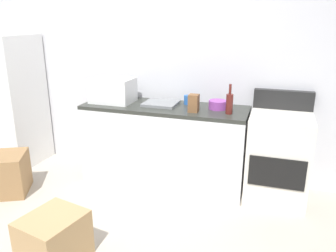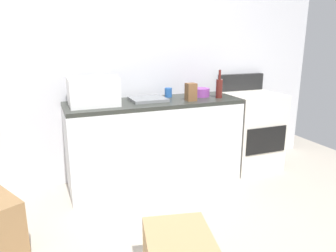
{
  "view_description": "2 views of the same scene",
  "coord_description": "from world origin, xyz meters",
  "px_view_note": "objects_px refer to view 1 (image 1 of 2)",
  "views": [
    {
      "loc": [
        1.44,
        -2.18,
        1.83
      ],
      "look_at": [
        0.56,
        0.52,
        0.9
      ],
      "focal_mm": 36.25,
      "sensor_mm": 36.0,
      "label": 1
    },
    {
      "loc": [
        -0.76,
        -1.91,
        1.53
      ],
      "look_at": [
        0.22,
        0.59,
        0.79
      ],
      "focal_mm": 34.55,
      "sensor_mm": 36.0,
      "label": 2
    }
  ],
  "objects_px": {
    "cardboard_box_small": "(54,239)",
    "coffee_mug": "(188,100)",
    "microwave": "(113,90)",
    "mixing_bowl": "(218,105)",
    "stove_oven": "(278,156)",
    "wine_bottle": "(229,103)",
    "knife_block": "(194,103)",
    "cardboard_box_large": "(6,174)",
    "refrigerator": "(9,101)"
  },
  "relations": [
    {
      "from": "knife_block",
      "to": "stove_oven",
      "type": "bearing_deg",
      "value": 9.13
    },
    {
      "from": "coffee_mug",
      "to": "knife_block",
      "type": "xyz_separation_m",
      "value": [
        0.14,
        -0.28,
        0.04
      ]
    },
    {
      "from": "mixing_bowl",
      "to": "cardboard_box_large",
      "type": "relative_size",
      "value": 0.44
    },
    {
      "from": "wine_bottle",
      "to": "knife_block",
      "type": "bearing_deg",
      "value": -173.76
    },
    {
      "from": "knife_block",
      "to": "cardboard_box_small",
      "type": "height_order",
      "value": "knife_block"
    },
    {
      "from": "microwave",
      "to": "refrigerator",
      "type": "bearing_deg",
      "value": -178.43
    },
    {
      "from": "coffee_mug",
      "to": "cardboard_box_large",
      "type": "xyz_separation_m",
      "value": [
        -1.75,
        -0.94,
        -0.73
      ]
    },
    {
      "from": "microwave",
      "to": "knife_block",
      "type": "height_order",
      "value": "microwave"
    },
    {
      "from": "stove_oven",
      "to": "coffee_mug",
      "type": "xyz_separation_m",
      "value": [
        -1.0,
        0.14,
        0.48
      ]
    },
    {
      "from": "cardboard_box_small",
      "to": "coffee_mug",
      "type": "bearing_deg",
      "value": 70.49
    },
    {
      "from": "wine_bottle",
      "to": "cardboard_box_large",
      "type": "xyz_separation_m",
      "value": [
        -2.25,
        -0.69,
        -0.79
      ]
    },
    {
      "from": "stove_oven",
      "to": "cardboard_box_small",
      "type": "distance_m",
      "value": 2.25
    },
    {
      "from": "knife_block",
      "to": "mixing_bowl",
      "type": "distance_m",
      "value": 0.29
    },
    {
      "from": "microwave",
      "to": "wine_bottle",
      "type": "bearing_deg",
      "value": -3.64
    },
    {
      "from": "stove_oven",
      "to": "cardboard_box_large",
      "type": "relative_size",
      "value": 2.52
    },
    {
      "from": "refrigerator",
      "to": "wine_bottle",
      "type": "relative_size",
      "value": 5.41
    },
    {
      "from": "microwave",
      "to": "cardboard_box_small",
      "type": "distance_m",
      "value": 1.77
    },
    {
      "from": "stove_oven",
      "to": "mixing_bowl",
      "type": "bearing_deg",
      "value": 175.52
    },
    {
      "from": "microwave",
      "to": "coffee_mug",
      "type": "height_order",
      "value": "microwave"
    },
    {
      "from": "coffee_mug",
      "to": "cardboard_box_small",
      "type": "distance_m",
      "value": 1.95
    },
    {
      "from": "wine_bottle",
      "to": "cardboard_box_small",
      "type": "xyz_separation_m",
      "value": [
        -1.09,
        -1.45,
        -0.82
      ]
    },
    {
      "from": "stove_oven",
      "to": "refrigerator",
      "type": "bearing_deg",
      "value": -179.03
    },
    {
      "from": "stove_oven",
      "to": "knife_block",
      "type": "xyz_separation_m",
      "value": [
        -0.86,
        -0.14,
        0.52
      ]
    },
    {
      "from": "wine_bottle",
      "to": "cardboard_box_large",
      "type": "distance_m",
      "value": 2.48
    },
    {
      "from": "stove_oven",
      "to": "mixing_bowl",
      "type": "xyz_separation_m",
      "value": [
        -0.65,
        0.05,
        0.48
      ]
    },
    {
      "from": "stove_oven",
      "to": "knife_block",
      "type": "relative_size",
      "value": 6.11
    },
    {
      "from": "knife_block",
      "to": "wine_bottle",
      "type": "bearing_deg",
      "value": 6.24
    },
    {
      "from": "knife_block",
      "to": "cardboard_box_small",
      "type": "relative_size",
      "value": 0.4
    },
    {
      "from": "mixing_bowl",
      "to": "stove_oven",
      "type": "bearing_deg",
      "value": -4.48
    },
    {
      "from": "wine_bottle",
      "to": "knife_block",
      "type": "height_order",
      "value": "wine_bottle"
    },
    {
      "from": "wine_bottle",
      "to": "coffee_mug",
      "type": "xyz_separation_m",
      "value": [
        -0.49,
        0.24,
        -0.06
      ]
    },
    {
      "from": "microwave",
      "to": "wine_bottle",
      "type": "xyz_separation_m",
      "value": [
        1.32,
        -0.08,
        -0.03
      ]
    },
    {
      "from": "stove_oven",
      "to": "cardboard_box_small",
      "type": "bearing_deg",
      "value": -135.88
    },
    {
      "from": "stove_oven",
      "to": "knife_block",
      "type": "distance_m",
      "value": 1.02
    },
    {
      "from": "stove_oven",
      "to": "microwave",
      "type": "xyz_separation_m",
      "value": [
        -1.83,
        -0.02,
        0.57
      ]
    },
    {
      "from": "cardboard_box_large",
      "to": "cardboard_box_small",
      "type": "relative_size",
      "value": 0.96
    },
    {
      "from": "knife_block",
      "to": "cardboard_box_large",
      "type": "distance_m",
      "value": 2.15
    },
    {
      "from": "cardboard_box_small",
      "to": "wine_bottle",
      "type": "bearing_deg",
      "value": 53.04
    },
    {
      "from": "stove_oven",
      "to": "wine_bottle",
      "type": "xyz_separation_m",
      "value": [
        -0.51,
        -0.1,
        0.54
      ]
    },
    {
      "from": "microwave",
      "to": "mixing_bowl",
      "type": "bearing_deg",
      "value": 3.22
    },
    {
      "from": "refrigerator",
      "to": "cardboard_box_small",
      "type": "distance_m",
      "value": 2.33
    },
    {
      "from": "refrigerator",
      "to": "mixing_bowl",
      "type": "distance_m",
      "value": 2.63
    },
    {
      "from": "coffee_mug",
      "to": "cardboard_box_large",
      "type": "bearing_deg",
      "value": -151.89
    },
    {
      "from": "refrigerator",
      "to": "microwave",
      "type": "relative_size",
      "value": 3.53
    },
    {
      "from": "mixing_bowl",
      "to": "coffee_mug",
      "type": "bearing_deg",
      "value": 165.3
    },
    {
      "from": "cardboard_box_large",
      "to": "wine_bottle",
      "type": "bearing_deg",
      "value": 17.17
    },
    {
      "from": "knife_block",
      "to": "mixing_bowl",
      "type": "xyz_separation_m",
      "value": [
        0.21,
        0.19,
        -0.04
      ]
    },
    {
      "from": "knife_block",
      "to": "mixing_bowl",
      "type": "bearing_deg",
      "value": 41.53
    },
    {
      "from": "microwave",
      "to": "mixing_bowl",
      "type": "height_order",
      "value": "microwave"
    },
    {
      "from": "microwave",
      "to": "cardboard_box_large",
      "type": "bearing_deg",
      "value": -139.87
    }
  ]
}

